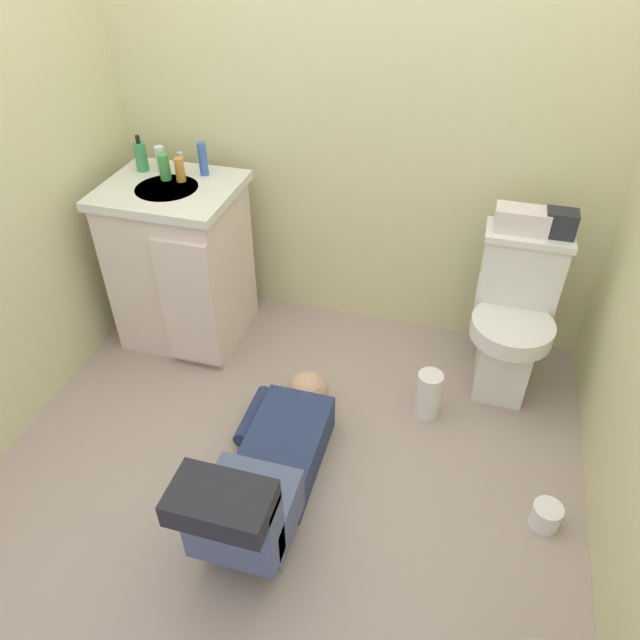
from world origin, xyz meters
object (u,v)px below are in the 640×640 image
object	(u,v)px
person_plumber	(266,470)
soap_dispenser	(141,156)
bottle_amber	(180,170)
faucet	(181,163)
toilet_paper_roll	(546,516)
toilet	(512,318)
paper_towel_roll	(428,395)
bottle_green	(164,167)
bottle_clear	(161,159)
tissue_box	(522,220)
vanity_cabinet	(182,263)
bottle_blue	(203,159)
toiletry_bag	(561,223)

from	to	relation	value
person_plumber	soap_dispenser	xyz separation A→B (m)	(-0.93, 1.01, 0.71)
soap_dispenser	bottle_amber	bearing A→B (deg)	-14.75
faucet	toilet_paper_roll	xyz separation A→B (m)	(1.77, -0.85, -0.82)
faucet	toilet	bearing A→B (deg)	-3.24
soap_dispenser	bottle_amber	size ratio (longest dim) A/B	1.54
toilet	bottle_amber	distance (m)	1.62
person_plumber	paper_towel_roll	xyz separation A→B (m)	(0.53, 0.62, -0.06)
toilet_paper_roll	faucet	bearing A→B (deg)	154.31
soap_dispenser	bottle_green	bearing A→B (deg)	-22.22
soap_dispenser	bottle_clear	world-z (taller)	soap_dispenser
bottle_green	tissue_box	bearing A→B (deg)	3.03
vanity_cabinet	soap_dispenser	distance (m)	0.52
bottle_blue	soap_dispenser	bearing A→B (deg)	-173.80
toilet_paper_roll	soap_dispenser	bearing A→B (deg)	157.01
bottle_blue	toilet_paper_roll	world-z (taller)	bottle_blue
vanity_cabinet	bottle_clear	xyz separation A→B (m)	(-0.10, 0.13, 0.46)
tissue_box	toiletry_bag	size ratio (longest dim) A/B	1.77
soap_dispenser	bottle_clear	bearing A→B (deg)	3.92
bottle_amber	paper_towel_roll	size ratio (longest dim) A/B	0.46
vanity_cabinet	tissue_box	distance (m)	1.57
bottle_amber	bottle_blue	xyz separation A→B (m)	(0.07, 0.09, 0.02)
toiletry_bag	bottle_amber	bearing A→B (deg)	-177.19
vanity_cabinet	soap_dispenser	world-z (taller)	soap_dispenser
person_plumber	bottle_blue	bearing A→B (deg)	121.49
toiletry_bag	person_plumber	bearing A→B (deg)	-132.12
person_plumber	toilet_paper_roll	size ratio (longest dim) A/B	9.68
faucet	tissue_box	size ratio (longest dim) A/B	0.45
toilet	person_plumber	world-z (taller)	toilet
vanity_cabinet	toilet_paper_roll	bearing A→B (deg)	-21.77
faucet	person_plumber	bearing A→B (deg)	-54.12
tissue_box	bottle_blue	bearing A→B (deg)	179.58
vanity_cabinet	faucet	world-z (taller)	faucet
tissue_box	bottle_green	world-z (taller)	bottle_green
person_plumber	tissue_box	world-z (taller)	tissue_box
paper_towel_roll	person_plumber	bearing A→B (deg)	-130.33
paper_towel_roll	toilet_paper_roll	size ratio (longest dim) A/B	2.11
faucet	tissue_box	bearing A→B (deg)	0.07
vanity_cabinet	person_plumber	distance (m)	1.18
tissue_box	bottle_clear	world-z (taller)	bottle_clear
person_plumber	tissue_box	bearing A→B (deg)	52.82
person_plumber	bottle_green	bearing A→B (deg)	129.63
toiletry_bag	bottle_blue	xyz separation A→B (m)	(-1.57, 0.01, 0.09)
toilet	bottle_clear	size ratio (longest dim) A/B	6.19
bottle_clear	vanity_cabinet	bearing A→B (deg)	-53.39
person_plumber	paper_towel_roll	size ratio (longest dim) A/B	4.59
person_plumber	bottle_blue	size ratio (longest dim) A/B	7.10
toilet_paper_roll	bottle_clear	bearing A→B (deg)	155.80
bottle_green	bottle_blue	xyz separation A→B (m)	(0.15, 0.09, 0.02)
bottle_clear	bottle_blue	distance (m)	0.20
bottle_clear	paper_towel_roll	distance (m)	1.61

